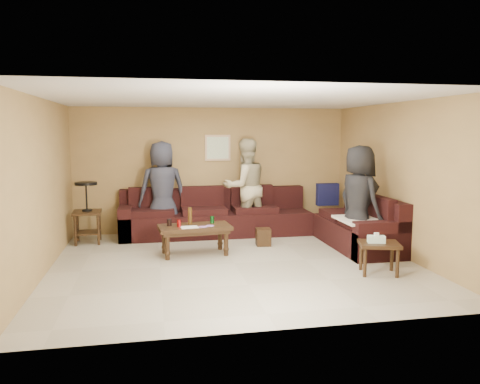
% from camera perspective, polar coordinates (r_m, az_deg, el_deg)
% --- Properties ---
extents(room, '(5.60, 5.50, 2.50)m').
position_cam_1_polar(room, '(7.04, -0.71, 4.44)').
color(room, '#ABA590').
rests_on(room, ground).
extents(sectional_sofa, '(4.65, 2.90, 0.97)m').
position_cam_1_polar(sectional_sofa, '(8.84, 2.79, -3.71)').
color(sectional_sofa, black).
rests_on(sectional_sofa, ground).
extents(coffee_table, '(1.22, 0.68, 0.77)m').
position_cam_1_polar(coffee_table, '(7.76, -5.57, -4.62)').
color(coffee_table, '#301E10').
rests_on(coffee_table, ground).
extents(end_table_left, '(0.51, 0.51, 1.12)m').
position_cam_1_polar(end_table_left, '(8.93, -18.15, -2.26)').
color(end_table_left, '#301E10').
rests_on(end_table_left, ground).
extents(side_table_right, '(0.66, 0.59, 0.60)m').
position_cam_1_polar(side_table_right, '(6.98, 16.55, -6.41)').
color(side_table_right, '#301E10').
rests_on(side_table_right, ground).
extents(waste_bin, '(0.28, 0.28, 0.31)m').
position_cam_1_polar(waste_bin, '(8.41, 2.85, -5.49)').
color(waste_bin, '#301E10').
rests_on(waste_bin, ground).
extents(wall_art, '(0.52, 0.04, 0.52)m').
position_cam_1_polar(wall_art, '(9.49, -2.74, 5.41)').
color(wall_art, tan).
rests_on(wall_art, ground).
extents(person_left, '(0.99, 0.74, 1.85)m').
position_cam_1_polar(person_left, '(9.08, -9.45, 0.32)').
color(person_left, '#282B38').
rests_on(person_left, ground).
extents(person_middle, '(1.06, 0.92, 1.89)m').
position_cam_1_polar(person_middle, '(9.20, 0.66, 0.64)').
color(person_middle, tan).
rests_on(person_middle, ground).
extents(person_right, '(0.80, 1.01, 1.80)m').
position_cam_1_polar(person_right, '(7.98, 14.29, -0.94)').
color(person_right, black).
rests_on(person_right, ground).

